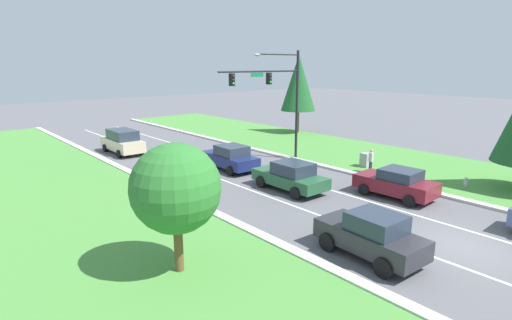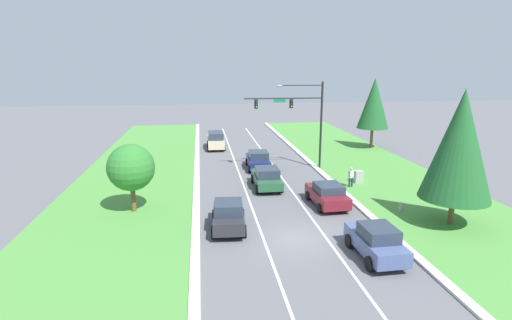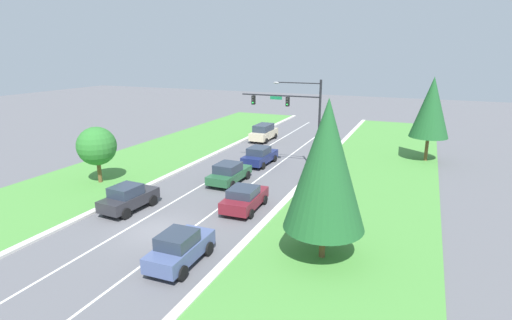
{
  "view_description": "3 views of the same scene",
  "coord_description": "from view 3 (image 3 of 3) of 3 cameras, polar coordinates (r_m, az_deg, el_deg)",
  "views": [
    {
      "loc": [
        -16.08,
        -5.93,
        7.19
      ],
      "look_at": [
        -0.39,
        12.41,
        1.39
      ],
      "focal_mm": 28.0,
      "sensor_mm": 36.0,
      "label": 1
    },
    {
      "loc": [
        -5.15,
        -20.67,
        9.74
      ],
      "look_at": [
        -0.46,
        12.87,
        1.58
      ],
      "focal_mm": 28.0,
      "sensor_mm": 36.0,
      "label": 2
    },
    {
      "loc": [
        14.21,
        -18.11,
        10.52
      ],
      "look_at": [
        1.46,
        11.92,
        1.56
      ],
      "focal_mm": 28.0,
      "sensor_mm": 36.0,
      "label": 3
    }
  ],
  "objects": [
    {
      "name": "charcoal_sedan",
      "position": [
        28.48,
        -17.76,
        -5.14
      ],
      "size": [
        2.22,
        4.29,
        1.81
      ],
      "rotation": [
        0.0,
        0.0,
        -0.06
      ],
      "color": "#28282D",
      "rests_on": "ground_plane"
    },
    {
      "name": "utility_cabinet",
      "position": [
        30.47,
        9.64,
        -4.02
      ],
      "size": [
        0.7,
        0.6,
        1.06
      ],
      "color": "#9E9E99",
      "rests_on": "ground_plane"
    },
    {
      "name": "conifer_far_right_tree",
      "position": [
        19.95,
        9.98,
        -0.74
      ],
      "size": [
        4.16,
        4.16,
        8.4
      ],
      "color": "brown",
      "rests_on": "ground_plane"
    },
    {
      "name": "traffic_signal_mast",
      "position": [
        35.13,
        5.85,
        6.93
      ],
      "size": [
        7.33,
        0.41,
        8.19
      ],
      "color": "black",
      "rests_on": "ground_plane"
    },
    {
      "name": "burgundy_sedan",
      "position": [
        27.3,
        -1.66,
        -5.46
      ],
      "size": [
        2.28,
        4.37,
        1.63
      ],
      "rotation": [
        0.0,
        0.0,
        0.04
      ],
      "color": "maroon",
      "rests_on": "ground_plane"
    },
    {
      "name": "curb_strip_left",
      "position": [
        28.84,
        -23.05,
        -7.18
      ],
      "size": [
        0.5,
        90.0,
        0.15
      ],
      "color": "beige",
      "rests_on": "ground_plane"
    },
    {
      "name": "pedestrian",
      "position": [
        29.56,
        7.04,
        -3.69
      ],
      "size": [
        0.43,
        0.32,
        1.69
      ],
      "rotation": [
        0.0,
        0.0,
        3.45
      ],
      "color": "#232842",
      "rests_on": "ground_plane"
    },
    {
      "name": "curb_strip_right",
      "position": [
        22.59,
        -2.08,
        -12.2
      ],
      "size": [
        0.5,
        90.0,
        0.15
      ],
      "color": "beige",
      "rests_on": "ground_plane"
    },
    {
      "name": "lane_stripe_inner_right",
      "position": [
        24.34,
        -10.46,
        -10.52
      ],
      "size": [
        0.14,
        81.0,
        0.01
      ],
      "color": "white",
      "rests_on": "ground_plane"
    },
    {
      "name": "oak_near_left_tree",
      "position": [
        34.54,
        -21.8,
        1.84
      ],
      "size": [
        3.12,
        3.12,
        4.68
      ],
      "color": "brown",
      "rests_on": "ground_plane"
    },
    {
      "name": "champagne_suv",
      "position": [
        48.28,
        1.11,
        3.99
      ],
      "size": [
        2.11,
        4.94,
        1.98
      ],
      "rotation": [
        0.0,
        0.0,
        -0.01
      ],
      "color": "beige",
      "rests_on": "ground_plane"
    },
    {
      "name": "grass_verge_right",
      "position": [
        21.18,
        11.34,
        -14.63
      ],
      "size": [
        10.0,
        90.0,
        0.08
      ],
      "color": "#4C8E3D",
      "rests_on": "ground_plane"
    },
    {
      "name": "lane_stripe_inner_left",
      "position": [
        26.36,
        -17.1,
        -8.89
      ],
      "size": [
        0.14,
        81.0,
        0.01
      ],
      "color": "white",
      "rests_on": "ground_plane"
    },
    {
      "name": "grass_verge_left",
      "position": [
        32.69,
        -29.52,
        -5.43
      ],
      "size": [
        10.0,
        90.0,
        0.08
      ],
      "color": "#4C8E3D",
      "rests_on": "ground_plane"
    },
    {
      "name": "navy_sedan",
      "position": [
        37.99,
        0.52,
        0.62
      ],
      "size": [
        2.24,
        4.63,
        1.73
      ],
      "rotation": [
        0.0,
        0.0,
        -0.03
      ],
      "color": "navy",
      "rests_on": "ground_plane"
    },
    {
      "name": "conifer_near_right_tree",
      "position": [
        41.74,
        23.76,
        6.9
      ],
      "size": [
        3.62,
        3.62,
        8.22
      ],
      "color": "brown",
      "rests_on": "ground_plane"
    },
    {
      "name": "ground_plane",
      "position": [
        25.31,
        -13.92,
        -9.69
      ],
      "size": [
        160.0,
        160.0,
        0.0
      ],
      "primitive_type": "plane",
      "color": "#5B5B60"
    },
    {
      "name": "fire_hydrant",
      "position": [
        24.4,
        6.45,
        -9.41
      ],
      "size": [
        0.34,
        0.2,
        0.7
      ],
      "color": "#B7B7BC",
      "rests_on": "ground_plane"
    },
    {
      "name": "slate_blue_sedan",
      "position": [
        20.95,
        -10.81,
        -12.25
      ],
      "size": [
        2.06,
        4.23,
        1.81
      ],
      "rotation": [
        0.0,
        0.0,
        0.02
      ],
      "color": "#475684",
      "rests_on": "ground_plane"
    },
    {
      "name": "forest_sedan",
      "position": [
        32.74,
        -3.87,
        -1.85
      ],
      "size": [
        2.19,
        4.68,
        1.71
      ],
      "rotation": [
        0.0,
        0.0,
        -0.01
      ],
      "color": "#235633",
      "rests_on": "ground_plane"
    }
  ]
}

